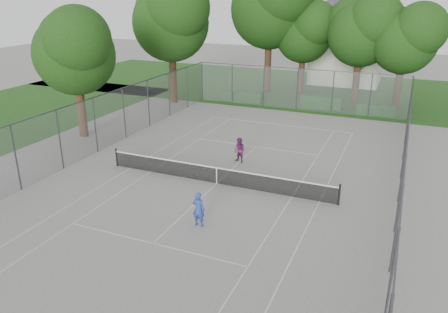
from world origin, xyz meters
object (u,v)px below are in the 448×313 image
at_px(tennis_net, 217,175).
at_px(girl_player, 199,209).
at_px(house, 347,50).
at_px(woman_player, 240,150).

relative_size(tennis_net, girl_player, 8.11).
xyz_separation_m(tennis_net, house, (2.07, 30.37, 3.12)).
bearing_deg(girl_player, tennis_net, -75.28).
bearing_deg(woman_player, tennis_net, -70.47).
xyz_separation_m(tennis_net, girl_player, (1.07, -4.34, 0.28)).
xyz_separation_m(house, woman_player, (-2.08, -26.96, -2.88)).
distance_m(tennis_net, house, 30.60).
bearing_deg(woman_player, girl_player, -62.72).
bearing_deg(girl_player, house, -90.83).
bearing_deg(house, girl_player, -91.64).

